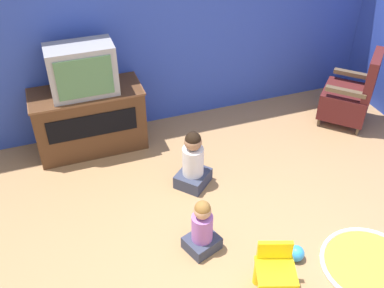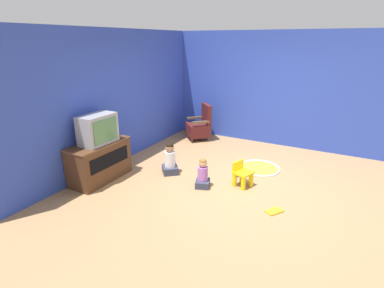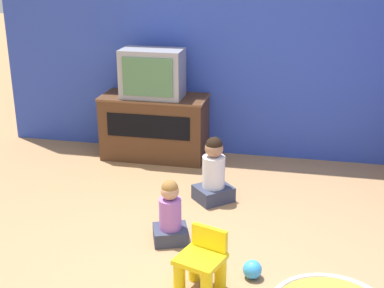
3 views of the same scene
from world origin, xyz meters
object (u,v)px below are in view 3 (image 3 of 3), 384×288
Objects in this scene: tv_cabinet at (155,126)px; television at (152,73)px; child_watching_center at (170,215)px; toy_ball at (252,269)px; child_watching_left at (214,174)px; yellow_kid_chair at (201,265)px.

television is (0.00, -0.04, 0.60)m from tv_cabinet.
child_watching_center is 0.81m from toy_ball.
tv_cabinet is 1.76× the size of television.
tv_cabinet is 8.50× the size of toy_ball.
television reaches higher than toy_ball.
child_watching_left is at bearing 55.72° from child_watching_center.
television is at bearing 90.16° from child_watching_left.
tv_cabinet is 2.56m from toy_ball.
tv_cabinet is at bearing 89.65° from child_watching_center.
toy_ball is (0.49, -1.19, -0.20)m from child_watching_left.
yellow_kid_chair is at bearing -77.79° from child_watching_center.
child_watching_center is at bearing 151.68° from toy_ball.
tv_cabinet reaches higher than child_watching_center.
child_watching_center reaches higher than yellow_kid_chair.
child_watching_left is (-0.16, 1.41, 0.08)m from yellow_kid_chair.
child_watching_left reaches higher than toy_ball.
child_watching_center is 3.91× the size of toy_ball.
tv_cabinet is at bearing 121.59° from toy_ball.
yellow_kid_chair is (1.00, -2.38, -0.17)m from tv_cabinet.
toy_ball is (1.33, -2.13, -0.90)m from television.
television reaches higher than tv_cabinet.
tv_cabinet reaches higher than child_watching_left.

